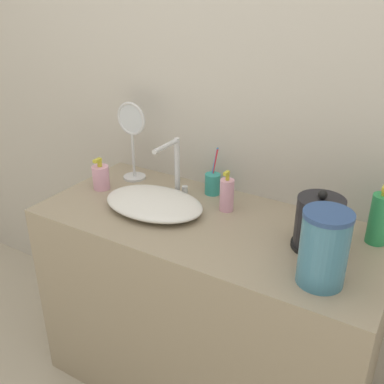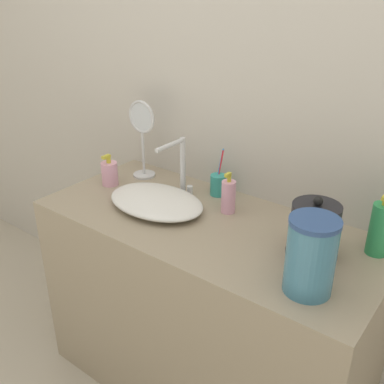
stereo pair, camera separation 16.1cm
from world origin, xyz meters
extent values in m
cube|color=beige|center=(0.00, 0.59, 1.30)|extent=(6.00, 0.04, 2.60)
cube|color=gray|center=(0.00, 0.28, 0.40)|extent=(1.27, 0.57, 0.80)
ellipsoid|color=white|center=(-0.22, 0.26, 0.83)|extent=(0.40, 0.27, 0.06)
cylinder|color=silver|center=(-0.22, 0.42, 0.92)|extent=(0.02, 0.02, 0.24)
cylinder|color=silver|center=(-0.22, 0.35, 1.03)|extent=(0.02, 0.15, 0.02)
cylinder|color=silver|center=(-0.18, 0.42, 0.82)|extent=(0.02, 0.02, 0.04)
cylinder|color=black|center=(0.39, 0.31, 0.81)|extent=(0.16, 0.16, 0.01)
cylinder|color=black|center=(0.39, 0.31, 0.89)|extent=(0.15, 0.15, 0.18)
sphere|color=black|center=(0.39, 0.31, 0.99)|extent=(0.03, 0.03, 0.03)
cylinder|color=teal|center=(-0.09, 0.50, 0.84)|extent=(0.06, 0.06, 0.09)
cylinder|color=#338CE0|center=(-0.10, 0.51, 0.92)|extent=(0.03, 0.01, 0.16)
cylinder|color=#E5333F|center=(-0.10, 0.51, 0.91)|extent=(0.03, 0.01, 0.16)
cylinder|color=#EAA8C6|center=(-0.51, 0.30, 0.85)|extent=(0.07, 0.07, 0.10)
cylinder|color=gold|center=(-0.51, 0.30, 0.91)|extent=(0.02, 0.02, 0.02)
cube|color=gold|center=(-0.51, 0.29, 0.93)|extent=(0.02, 0.04, 0.01)
cylinder|color=#2D9956|center=(0.55, 0.45, 0.89)|extent=(0.07, 0.07, 0.17)
cylinder|color=#EAA8C6|center=(0.02, 0.40, 0.86)|extent=(0.05, 0.05, 0.12)
cylinder|color=gold|center=(0.02, 0.40, 0.94)|extent=(0.01, 0.01, 0.02)
cube|color=gold|center=(0.02, 0.39, 0.96)|extent=(0.01, 0.03, 0.01)
cylinder|color=silver|center=(-0.46, 0.46, 0.81)|extent=(0.10, 0.10, 0.01)
cylinder|color=silver|center=(-0.46, 0.46, 0.91)|extent=(0.01, 0.01, 0.19)
torus|color=silver|center=(-0.46, 0.46, 1.07)|extent=(0.14, 0.01, 0.14)
cylinder|color=silver|center=(-0.46, 0.46, 1.07)|extent=(0.12, 0.00, 0.12)
cylinder|color=teal|center=(0.45, 0.14, 0.91)|extent=(0.14, 0.14, 0.21)
cylinder|color=#2D4C84|center=(0.45, 0.14, 1.02)|extent=(0.14, 0.14, 0.01)
camera|label=1|loc=(0.68, -0.96, 1.60)|focal=42.00mm
camera|label=2|loc=(0.82, -0.87, 1.60)|focal=42.00mm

